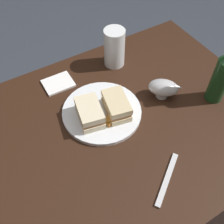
# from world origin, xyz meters

# --- Properties ---
(ground_plane) EXTENTS (6.00, 6.00, 0.00)m
(ground_plane) POSITION_xyz_m (0.00, 0.00, 0.00)
(ground_plane) COLOR #333842
(dining_table) EXTENTS (1.05, 0.79, 0.76)m
(dining_table) POSITION_xyz_m (0.00, 0.00, 0.38)
(dining_table) COLOR black
(dining_table) RESTS_ON ground
(plate) EXTENTS (0.28, 0.28, 0.01)m
(plate) POSITION_xyz_m (-0.04, 0.07, 0.77)
(plate) COLOR white
(plate) RESTS_ON dining_table
(sandwich_half_left) EXTENTS (0.10, 0.13, 0.06)m
(sandwich_half_left) POSITION_xyz_m (-0.09, 0.06, 0.81)
(sandwich_half_left) COLOR beige
(sandwich_half_left) RESTS_ON plate
(sandwich_half_right) EXTENTS (0.09, 0.13, 0.06)m
(sandwich_half_right) POSITION_xyz_m (0.00, 0.04, 0.81)
(sandwich_half_right) COLOR beige
(sandwich_half_right) RESTS_ON plate
(potato_wedge_front) EXTENTS (0.05, 0.04, 0.02)m
(potato_wedge_front) POSITION_xyz_m (0.01, -0.00, 0.79)
(potato_wedge_front) COLOR #AD702D
(potato_wedge_front) RESTS_ON plate
(potato_wedge_middle) EXTENTS (0.04, 0.04, 0.02)m
(potato_wedge_middle) POSITION_xyz_m (-0.09, 0.02, 0.79)
(potato_wedge_middle) COLOR gold
(potato_wedge_middle) RESTS_ON plate
(potato_wedge_back) EXTENTS (0.06, 0.03, 0.02)m
(potato_wedge_back) POSITION_xyz_m (-0.05, 0.02, 0.79)
(potato_wedge_back) COLOR #B77F33
(potato_wedge_back) RESTS_ON plate
(potato_wedge_left_edge) EXTENTS (0.05, 0.03, 0.01)m
(potato_wedge_left_edge) POSITION_xyz_m (-0.04, 0.01, 0.79)
(potato_wedge_left_edge) COLOR #AD702D
(potato_wedge_left_edge) RESTS_ON plate
(potato_wedge_right_edge) EXTENTS (0.05, 0.04, 0.02)m
(potato_wedge_right_edge) POSITION_xyz_m (-0.04, 0.01, 0.79)
(potato_wedge_right_edge) COLOR #B77F33
(potato_wedge_right_edge) RESTS_ON plate
(potato_wedge_stray) EXTENTS (0.05, 0.06, 0.02)m
(potato_wedge_stray) POSITION_xyz_m (-0.03, 0.03, 0.79)
(potato_wedge_stray) COLOR #AD702D
(potato_wedge_stray) RESTS_ON plate
(pint_glass) EXTENTS (0.08, 0.08, 0.16)m
(pint_glass) POSITION_xyz_m (0.13, 0.27, 0.83)
(pint_glass) COLOR white
(pint_glass) RESTS_ON dining_table
(gravy_boat) EXTENTS (0.13, 0.12, 0.07)m
(gravy_boat) POSITION_xyz_m (0.19, 0.03, 0.81)
(gravy_boat) COLOR #B7B7BC
(gravy_boat) RESTS_ON dining_table
(cider_bottle) EXTENTS (0.06, 0.06, 0.27)m
(cider_bottle) POSITION_xyz_m (0.34, -0.07, 0.87)
(cider_bottle) COLOR #19421E
(cider_bottle) RESTS_ON dining_table
(napkin) EXTENTS (0.11, 0.09, 0.01)m
(napkin) POSITION_xyz_m (-0.11, 0.28, 0.77)
(napkin) COLOR white
(napkin) RESTS_ON dining_table
(fork) EXTENTS (0.16, 0.12, 0.01)m
(fork) POSITION_xyz_m (0.00, -0.25, 0.77)
(fork) COLOR silver
(fork) RESTS_ON dining_table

